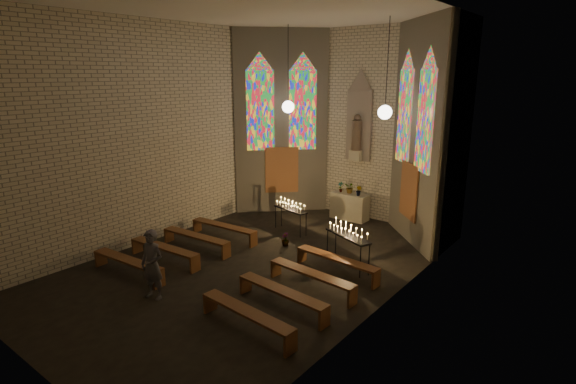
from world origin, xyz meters
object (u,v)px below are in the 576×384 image
object	(u,v)px
aisle_flower_pot	(285,239)
votive_stand_left	(290,207)
altar	(350,206)
visitor	(152,265)
votive_stand_right	(348,233)

from	to	relation	value
aisle_flower_pot	votive_stand_left	world-z (taller)	votive_stand_left
altar	visitor	world-z (taller)	visitor
aisle_flower_pot	visitor	distance (m)	4.76
aisle_flower_pot	visitor	size ratio (longest dim) A/B	0.25
votive_stand_left	visitor	xyz separation A→B (m)	(0.28, -5.85, -0.02)
aisle_flower_pot	visitor	xyz separation A→B (m)	(-0.40, -4.69, 0.66)
altar	votive_stand_right	distance (m)	4.45
altar	aisle_flower_pot	distance (m)	3.68
votive_stand_left	votive_stand_right	distance (m)	3.35
altar	visitor	distance (m)	8.39
aisle_flower_pot	votive_stand_right	xyz separation A→B (m)	(2.39, -0.18, 0.80)
altar	votive_stand_left	world-z (taller)	votive_stand_left
votive_stand_right	visitor	xyz separation A→B (m)	(-2.79, -4.51, -0.14)
altar	visitor	bearing A→B (deg)	-94.16
votive_stand_left	aisle_flower_pot	bearing A→B (deg)	-47.47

